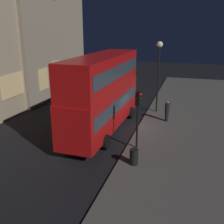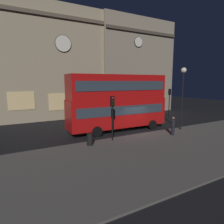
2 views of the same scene
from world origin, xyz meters
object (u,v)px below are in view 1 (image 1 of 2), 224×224
(traffic_light_far_side, at_px, (104,70))
(street_lamp, at_px, (159,61))
(litter_bin, at_px, (134,157))
(traffic_light_near_kerb, at_px, (138,108))
(pedestrian, at_px, (167,111))
(double_decker_bus, at_px, (103,91))

(traffic_light_far_side, distance_m, street_lamp, 8.57)
(traffic_light_far_side, relative_size, street_lamp, 0.64)
(litter_bin, bearing_deg, street_lamp, 0.82)
(traffic_light_near_kerb, bearing_deg, street_lamp, 9.16)
(traffic_light_far_side, height_order, street_lamp, street_lamp)
(pedestrian, height_order, litter_bin, pedestrian)
(street_lamp, distance_m, pedestrian, 4.57)
(pedestrian, xyz_separation_m, litter_bin, (-7.81, 1.02, -0.42))
(traffic_light_far_side, bearing_deg, double_decker_bus, 8.25)
(pedestrian, distance_m, litter_bin, 7.88)
(traffic_light_near_kerb, relative_size, litter_bin, 4.06)
(traffic_light_far_side, relative_size, pedestrian, 2.33)
(street_lamp, bearing_deg, traffic_light_near_kerb, 179.02)
(double_decker_bus, xyz_separation_m, pedestrian, (3.30, -4.40, -2.15))
(double_decker_bus, height_order, traffic_light_far_side, double_decker_bus)
(traffic_light_near_kerb, distance_m, traffic_light_far_side, 14.55)
(street_lamp, bearing_deg, double_decker_bus, 150.14)
(traffic_light_far_side, distance_m, pedestrian, 10.93)
(double_decker_bus, distance_m, traffic_light_near_kerb, 3.91)
(double_decker_bus, height_order, pedestrian, double_decker_bus)
(traffic_light_near_kerb, xyz_separation_m, pedestrian, (5.65, -1.30, -1.81))
(litter_bin, bearing_deg, traffic_light_far_side, 24.37)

